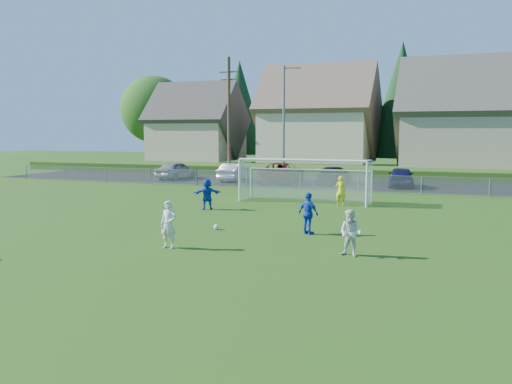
% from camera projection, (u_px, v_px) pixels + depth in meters
% --- Properties ---
extents(ground, '(160.00, 160.00, 0.00)m').
position_uv_depth(ground, '(162.00, 266.00, 16.16)').
color(ground, '#193D0C').
rests_on(ground, ground).
extents(asphalt_lot, '(60.00, 60.00, 0.00)m').
position_uv_depth(asphalt_lot, '(345.00, 184.00, 41.74)').
color(asphalt_lot, black).
rests_on(asphalt_lot, ground).
extents(grass_embankment, '(70.00, 6.00, 0.80)m').
position_uv_depth(grass_embankment, '(362.00, 172.00, 48.68)').
color(grass_embankment, '#1E420F').
rests_on(grass_embankment, ground).
extents(soccer_ball, '(0.22, 0.22, 0.22)m').
position_uv_depth(soccer_ball, '(216.00, 227.00, 22.20)').
color(soccer_ball, white).
rests_on(soccer_ball, ground).
extents(player_white_a, '(0.62, 0.42, 1.65)m').
position_uv_depth(player_white_a, '(169.00, 225.00, 18.58)').
color(player_white_a, silver).
rests_on(player_white_a, ground).
extents(player_white_b, '(0.87, 0.75, 1.52)m').
position_uv_depth(player_white_b, '(351.00, 233.00, 17.36)').
color(player_white_b, silver).
rests_on(player_white_b, ground).
extents(player_blue_a, '(1.04, 0.80, 1.64)m').
position_uv_depth(player_blue_a, '(308.00, 213.00, 21.16)').
color(player_blue_a, '#133EB4').
rests_on(player_blue_a, ground).
extents(player_blue_b, '(1.50, 1.19, 1.59)m').
position_uv_depth(player_blue_b, '(207.00, 194.00, 27.96)').
color(player_blue_b, '#133EB4').
rests_on(player_blue_b, ground).
extents(goalkeeper, '(0.61, 0.41, 1.62)m').
position_uv_depth(goalkeeper, '(341.00, 191.00, 29.39)').
color(goalkeeper, yellow).
rests_on(goalkeeper, ground).
extents(car_a, '(2.32, 4.59, 1.50)m').
position_uv_depth(car_a, '(176.00, 170.00, 45.92)').
color(car_a, gray).
rests_on(car_a, ground).
extents(car_b, '(1.77, 4.40, 1.42)m').
position_uv_depth(car_b, '(234.00, 172.00, 44.19)').
color(car_b, white).
rests_on(car_b, ground).
extents(car_c, '(2.96, 5.90, 1.60)m').
position_uv_depth(car_c, '(282.00, 173.00, 42.51)').
color(car_c, '#600B0E').
rests_on(car_c, ground).
extents(car_d, '(2.06, 4.74, 1.36)m').
position_uv_depth(car_d, '(334.00, 175.00, 41.48)').
color(car_d, black).
rests_on(car_d, ground).
extents(car_e, '(2.26, 4.54, 1.49)m').
position_uv_depth(car_e, '(401.00, 177.00, 39.33)').
color(car_e, '#12113D').
rests_on(car_e, ground).
extents(soccer_goal, '(7.42, 1.90, 2.50)m').
position_uv_depth(soccer_goal, '(306.00, 174.00, 30.91)').
color(soccer_goal, white).
rests_on(soccer_goal, ground).
extents(chainlink_fence, '(52.06, 0.06, 1.20)m').
position_uv_depth(chainlink_fence, '(329.00, 182.00, 36.56)').
color(chainlink_fence, gray).
rests_on(chainlink_fence, ground).
extents(streetlight, '(1.38, 0.18, 9.00)m').
position_uv_depth(streetlight, '(284.00, 121.00, 41.37)').
color(streetlight, slate).
rests_on(streetlight, ground).
extents(utility_pole, '(1.60, 0.26, 10.00)m').
position_uv_depth(utility_pole, '(229.00, 118.00, 44.03)').
color(utility_pole, '#473321').
rests_on(utility_pole, ground).
extents(houses_row, '(53.90, 11.45, 13.27)m').
position_uv_depth(houses_row, '(396.00, 98.00, 54.16)').
color(houses_row, tan).
rests_on(houses_row, ground).
extents(tree_row, '(65.98, 12.36, 13.80)m').
position_uv_depth(tree_row, '(393.00, 106.00, 60.37)').
color(tree_row, '#382616').
rests_on(tree_row, ground).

